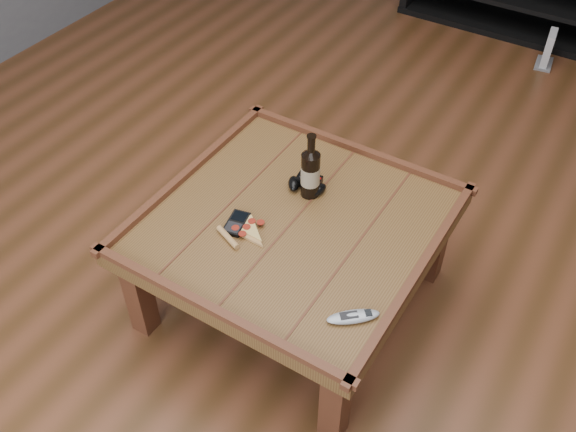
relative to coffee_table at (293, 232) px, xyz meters
The scene contains 9 objects.
ground 0.39m from the coffee_table, ahead, with size 6.00×6.00×0.00m, color #492B15.
baseboard 3.01m from the coffee_table, 90.00° to the left, with size 5.00×0.02×0.10m, color silver.
coffee_table is the anchor object (origin of this frame).
beer_bottle 0.23m from the coffee_table, 98.42° to the left, with size 0.07×0.07×0.27m.
game_controller 0.20m from the coffee_table, 105.09° to the left, with size 0.17×0.12×0.04m.
pizza_slice 0.20m from the coffee_table, 131.24° to the right, with size 0.20×0.25×0.02m.
smartphone 0.22m from the coffee_table, 142.57° to the right, with size 0.09×0.13×0.02m.
remote_control 0.48m from the coffee_table, 35.36° to the right, with size 0.16×0.15×0.02m.
game_console 2.42m from the coffee_table, 81.43° to the left, with size 0.12×0.18×0.22m.
Camera 1 is at (0.86, -1.42, 2.08)m, focal length 40.00 mm.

